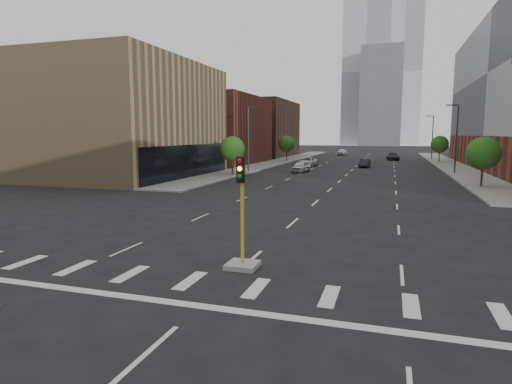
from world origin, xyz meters
The scene contains 21 objects.
sidewalk_left_far centered at (-15.00, 74.00, 0.07)m, with size 5.00×92.00×0.15m, color gray.
sidewalk_right_far centered at (15.00, 74.00, 0.07)m, with size 5.00×92.00×0.15m, color gray.
building_left_mid centered at (-27.50, 40.00, 7.00)m, with size 20.00×24.00×14.00m, color #A4845D.
building_left_far_a centered at (-27.50, 66.00, 6.00)m, with size 20.00×22.00×12.00m, color brown.
building_left_far_b centered at (-27.50, 92.00, 6.50)m, with size 20.00×24.00×13.00m, color brown.
tower_left centered at (-8.00, 220.00, 35.00)m, with size 22.00×22.00×70.00m, color #B2B7BC.
tower_right centered at (10.00, 260.00, 40.00)m, with size 20.00×20.00×80.00m, color #B2B7BC.
tower_mid centered at (0.00, 200.00, 22.00)m, with size 18.00×18.00×44.00m, color slate.
median_traffic_signal centered at (0.00, 8.97, 0.97)m, with size 1.20×1.20×4.40m.
streetlight_right_a centered at (13.41, 55.00, 5.01)m, with size 1.60×0.22×9.07m.
streetlight_right_b centered at (13.41, 90.00, 5.01)m, with size 1.60×0.22×9.07m.
streetlight_left centered at (-13.41, 50.00, 5.01)m, with size 1.60×0.22×9.07m.
tree_left_near centered at (-14.00, 45.00, 3.39)m, with size 3.20×3.20×4.85m.
tree_left_far centered at (-14.00, 75.00, 3.39)m, with size 3.20×3.20×4.85m.
tree_right_near centered at (14.00, 40.00, 3.39)m, with size 3.20×3.20×4.85m.
tree_right_far centered at (14.00, 80.00, 3.39)m, with size 3.20×3.20×4.85m.
car_near_left centered at (-6.46, 51.95, 0.76)m, with size 1.80×4.48×1.53m, color silver.
car_mid_right centered at (1.50, 63.60, 0.66)m, with size 1.41×4.03×1.33m, color black.
car_far_left centered at (-7.72, 63.80, 0.71)m, with size 2.35×5.09×1.42m, color silver.
car_deep_right centered at (5.82, 85.23, 0.77)m, with size 2.15×5.29×1.54m, color black.
car_distant centered at (-6.36, 103.31, 0.80)m, with size 1.90×4.71×1.61m, color silver.
Camera 1 is at (5.43, -6.43, 5.23)m, focal length 30.00 mm.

